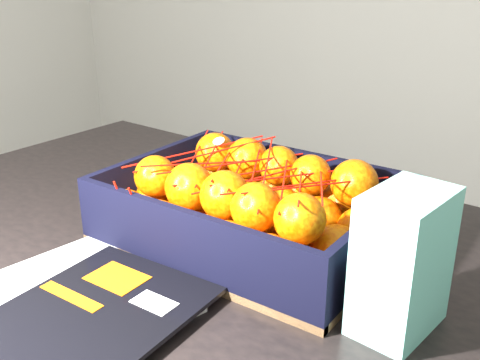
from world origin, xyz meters
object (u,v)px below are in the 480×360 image
Objects in this scene: table at (186,288)px; retail_carton at (402,262)px; produce_crate at (251,221)px; magazine_stack at (66,310)px.

table is 0.41m from retail_carton.
produce_crate is (0.10, 0.05, 0.13)m from table.
retail_carton reaches higher than produce_crate.
magazine_stack is 0.78× the size of produce_crate.
table is at bearing -178.60° from retail_carton.
table is 3.79× the size of magazine_stack.
produce_crate is at bearing 26.90° from table.
produce_crate is (0.07, 0.30, 0.02)m from magazine_stack.
magazine_stack is at bearing -140.48° from retail_carton.
produce_crate is 0.29m from retail_carton.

